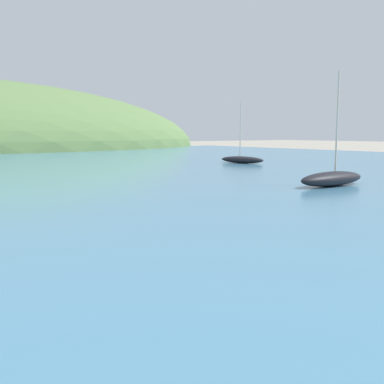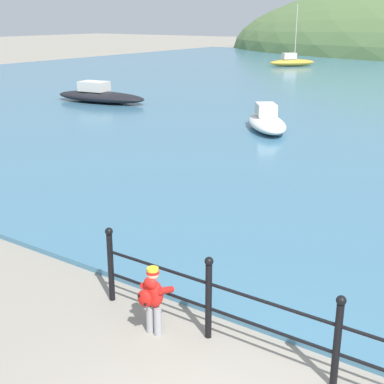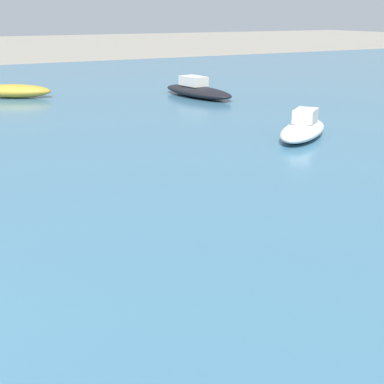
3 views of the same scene
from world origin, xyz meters
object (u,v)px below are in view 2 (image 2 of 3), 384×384
(child_in_coat, at_px, (153,295))
(boat_mid_harbor, at_px, (267,121))
(boat_white_sailboat, at_px, (292,62))
(boat_twin_mast, at_px, (100,96))

(child_in_coat, xyz_separation_m, boat_mid_harbor, (-5.02, 13.13, -0.20))
(boat_white_sailboat, distance_m, boat_twin_mast, 24.32)
(boat_mid_harbor, relative_size, boat_twin_mast, 0.71)
(child_in_coat, xyz_separation_m, boat_twin_mast, (-15.05, 14.47, -0.18))
(boat_white_sailboat, bearing_deg, child_in_coat, -67.81)
(child_in_coat, xyz_separation_m, boat_white_sailboat, (-15.82, 38.78, -0.13))
(child_in_coat, height_order, boat_mid_harbor, boat_mid_harbor)
(boat_white_sailboat, height_order, boat_twin_mast, boat_white_sailboat)
(boat_mid_harbor, xyz_separation_m, boat_twin_mast, (-10.03, 1.35, 0.02))
(child_in_coat, height_order, boat_white_sailboat, boat_white_sailboat)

